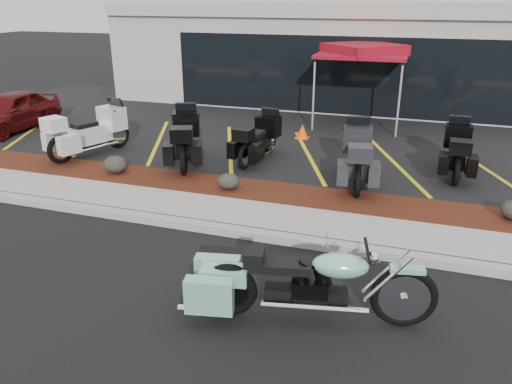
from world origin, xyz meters
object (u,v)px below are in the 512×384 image
(touring_white, at_px, (117,123))
(traffic_cone, at_px, (302,131))
(hero_cruiser, at_px, (405,289))
(popup_canopy, at_px, (364,52))
(parked_car, at_px, (10,111))

(touring_white, xyz_separation_m, traffic_cone, (4.53, 2.57, -0.49))
(hero_cruiser, distance_m, popup_canopy, 10.75)
(parked_car, relative_size, traffic_cone, 8.53)
(hero_cruiser, distance_m, touring_white, 9.58)
(touring_white, relative_size, popup_canopy, 0.84)
(touring_white, xyz_separation_m, popup_canopy, (5.85, 4.86, 1.58))
(parked_car, relative_size, popup_canopy, 1.23)
(hero_cruiser, height_order, parked_car, parked_car)
(hero_cruiser, distance_m, traffic_cone, 8.75)
(traffic_cone, bearing_deg, touring_white, -150.42)
(parked_car, distance_m, popup_canopy, 11.04)
(parked_car, height_order, traffic_cone, parked_car)
(hero_cruiser, xyz_separation_m, parked_car, (-12.01, 6.18, 0.18))
(parked_car, bearing_deg, popup_canopy, 20.48)
(touring_white, xyz_separation_m, parked_car, (-4.21, 0.63, -0.10))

